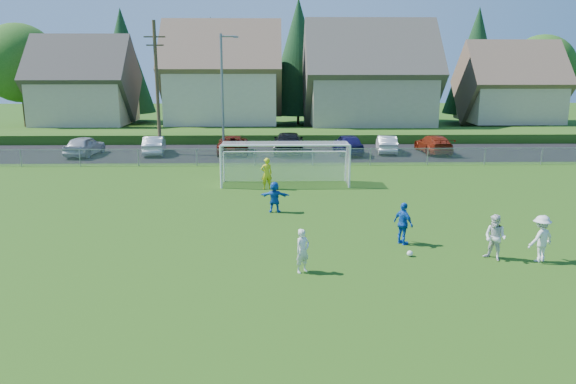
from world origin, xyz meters
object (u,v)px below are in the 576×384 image
player_blue_a (403,224)px  car_g (434,144)px  player_blue_b (275,197)px  car_b (154,145)px  car_c (233,144)px  soccer_ball (410,253)px  car_d (288,143)px  car_e (348,144)px  player_white_a (303,251)px  car_f (386,144)px  soccer_goal (285,157)px  car_a (84,146)px  player_white_b (495,238)px  player_white_c (541,239)px  goalkeeper (267,174)px

player_blue_a → car_g: player_blue_a is taller
player_blue_b → car_g: player_blue_b is taller
car_b → car_c: size_ratio=0.84×
soccer_ball → car_d: car_d is taller
car_e → player_white_a: bearing=75.6°
soccer_ball → car_e: size_ratio=0.05×
player_white_a → car_f: size_ratio=0.37×
car_b → soccer_goal: bearing=124.8°
car_d → player_blue_b: bearing=88.4°
player_blue_b → car_a: (-14.54, 16.73, 0.01)m
car_b → soccer_goal: (9.98, -11.07, 0.93)m
player_white_b → player_blue_b: bearing=-170.6°
player_white_a → car_f: bearing=33.9°
car_e → car_g: (6.77, 0.33, -0.08)m
player_blue_a → player_blue_b: bearing=14.6°
car_a → soccer_goal: size_ratio=0.60×
player_white_a → car_e: car_e is taller
car_e → car_a: bearing=-2.9°
player_white_b → soccer_goal: size_ratio=0.23×
car_a → soccer_goal: 18.42m
player_white_a → car_d: car_d is taller
soccer_ball → car_b: bearing=121.3°
player_white_a → player_blue_a: bearing=-3.5°
player_white_a → player_white_b: (7.04, 1.09, 0.08)m
player_white_a → car_f: player_white_a is taller
player_blue_b → car_b: 19.73m
car_a → soccer_ball: bearing=136.7°
car_e → car_g: car_e is taller
car_f → player_white_a: bearing=79.3°
player_white_a → player_blue_b: 7.92m
soccer_ball → player_white_c: 4.66m
player_white_c → player_blue_a: 4.96m
soccer_ball → soccer_goal: bearing=109.3°
car_b → car_f: bearing=173.7°
car_b → car_e: 15.04m
car_c → car_g: (15.71, -0.26, -0.00)m
player_white_c → car_b: size_ratio=0.40×
car_f → car_g: bearing=-178.6°
soccer_ball → car_g: 24.84m
player_white_c → player_blue_a: (-4.51, 2.04, -0.01)m
player_white_c → soccer_goal: size_ratio=0.23×
player_blue_b → goalkeeper: bearing=-79.5°
car_d → car_e: size_ratio=1.22×
player_white_a → car_b: bearing=73.2°
car_g → soccer_goal: 16.22m
car_a → car_e: car_e is taller
soccer_goal → car_d: bearing=87.8°
player_white_c → car_b: 30.85m
player_blue_a → car_f: size_ratio=0.41×
player_blue_b → car_a: 22.17m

